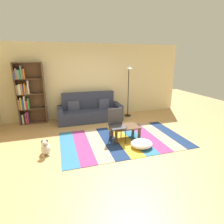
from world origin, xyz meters
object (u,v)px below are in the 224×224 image
Objects in this scene: couch at (90,111)px; standing_lamp at (129,74)px; pouf at (142,144)px; dog at (46,148)px; coffee_table at (125,128)px; tv_remote at (125,127)px; folding_chair at (116,122)px; bookshelf at (27,94)px.

couch is 1.16× the size of standing_lamp.
dog is (-2.31, 0.37, 0.06)m from pouf.
coffee_table reaches higher than pouf.
tv_remote is 0.17× the size of folding_chair.
dog is (-2.10, -0.26, -0.15)m from coffee_table.
tv_remote is (-0.24, 0.58, 0.28)m from pouf.
bookshelf reaches higher than dog.
pouf is 1.41× the size of dog.
folding_chair is (1.82, 0.19, 0.37)m from dog.
coffee_table is at bearing 40.89° from tv_remote.
pouf is (0.86, -2.50, -0.23)m from couch.
bookshelf is 13.74× the size of tv_remote.
folding_chair reaches higher than dog.
coffee_table is at bearing -38.64° from bookshelf.
couch is at bearing -177.33° from standing_lamp.
pouf is 0.69m from tv_remote.
standing_lamp is (0.66, 2.57, 1.53)m from pouf.
coffee_table is at bearing -114.05° from standing_lamp.
couch reaches higher than folding_chair.
couch is 2.51× the size of folding_chair.
coffee_table is 5.03× the size of tv_remote.
pouf is (0.21, -0.63, -0.20)m from coffee_table.
pouf is at bearing -71.93° from coffee_table.
couch is 4.04× the size of pouf.
bookshelf is at bearing 103.68° from dog.
couch is at bearing 113.91° from folding_chair.
coffee_table is at bearing 7.17° from dog.
folding_chair is at bearing 6.09° from dog.
bookshelf reaches higher than tv_remote.
tv_remote is at bearing -124.98° from coffee_table.
bookshelf reaches higher than coffee_table.
bookshelf is 1.06× the size of standing_lamp.
coffee_table is 0.69m from pouf.
bookshelf is at bearing 126.23° from tv_remote.
standing_lamp reaches higher than couch.
bookshelf is 4.12m from pouf.
tv_remote is (-0.90, -1.99, -1.25)m from standing_lamp.
standing_lamp reaches higher than tv_remote.
pouf is 2.34m from dog.
pouf is at bearing -104.38° from standing_lamp.
tv_remote is 0.29m from folding_chair.
pouf is 0.86m from folding_chair.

